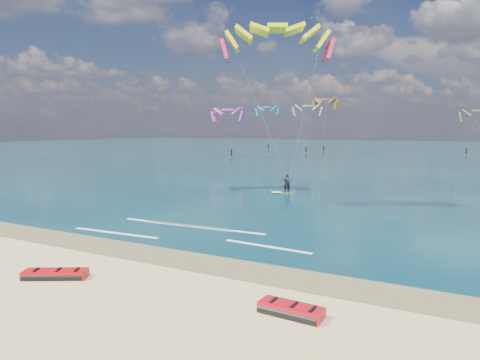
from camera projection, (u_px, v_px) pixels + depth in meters
name	position (u px, v px, depth m)	size (l,w,h in m)	color
ground	(342.00, 174.00, 51.87)	(320.00, 320.00, 0.00)	tan
wet_sand_strip	(135.00, 251.00, 19.30)	(320.00, 2.40, 0.01)	brown
sea	(406.00, 151.00, 108.21)	(320.00, 200.00, 0.04)	#092636
packed_kite_left	(55.00, 278.00, 15.79)	(2.48, 0.98, 0.36)	red
packed_kite_mid	(291.00, 315.00, 12.65)	(2.12, 1.04, 0.38)	red
kitesurfer_main	(282.00, 110.00, 31.76)	(8.30, 10.00, 13.50)	yellow
shoreline_foam	(185.00, 231.00, 22.99)	(13.11, 3.75, 0.01)	white
distant_kites	(360.00, 129.00, 87.77)	(75.62, 34.09, 12.16)	#388831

